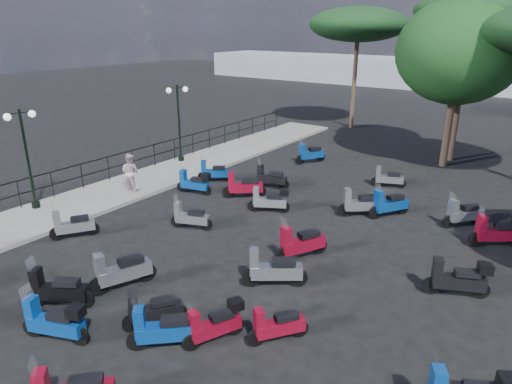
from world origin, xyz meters
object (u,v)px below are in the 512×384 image
Objects in this scene: scooter_3 at (194,183)px; scooter_8 at (121,271)px; scooter_9 at (190,217)px; scooter_13 at (153,311)px; scooter_12 at (55,322)px; scooter_28 at (498,232)px; scooter_7 at (58,290)px; pine_2 at (358,25)px; pedestrian_far at (130,172)px; scooter_23 at (389,204)px; lamp_post_1 at (27,153)px; scooter_17 at (388,178)px; scooter_15 at (273,270)px; scooter_16 at (270,200)px; scooter_4 at (244,186)px; scooter_21 at (301,243)px; scooter_29 at (463,214)px; scooter_5 at (214,172)px; lamp_post_2 at (179,118)px; scooter_20 at (215,324)px; scooter_27 at (458,279)px; scooter_10 at (270,178)px; scooter_11 at (310,154)px; scooter_19 at (277,326)px; scooter_2 at (73,226)px; scooter_14 at (163,330)px; scooter_22 at (360,204)px; pine_0 at (473,11)px.

scooter_8 is (3.51, -6.62, 0.04)m from scooter_3.
scooter_13 is (3.16, -4.58, 0.01)m from scooter_9.
scooter_28 is at bearing -55.17° from scooter_12.
pine_2 is (-3.11, 24.21, 6.29)m from scooter_7.
pedestrian_far reaches higher than scooter_23.
lamp_post_1 reaches higher than scooter_17.
scooter_15 is 1.06× the size of scooter_16.
scooter_4 is at bearing 115.41° from scooter_17.
scooter_21 is 6.45m from scooter_29.
lamp_post_1 is at bearing 89.41° from scooter_9.
scooter_29 reaches higher than scooter_5.
scooter_20 is at bearing -19.74° from lamp_post_2.
scooter_5 is (3.28, -1.22, -1.91)m from lamp_post_2.
scooter_13 is at bearing 129.10° from pedestrian_far.
lamp_post_2 is 12.97m from scooter_7.
pedestrian_far is 1.00× the size of scooter_27.
scooter_16 reaches higher than scooter_13.
scooter_15 reaches higher than scooter_28.
scooter_3 and scooter_16 have the same top height.
lamp_post_1 is 2.51× the size of scooter_7.
scooter_9 is 0.96× the size of scooter_15.
pine_2 is at bearing -12.08° from scooter_12.
scooter_17 is (4.14, 3.12, -0.04)m from scooter_10.
lamp_post_1 is at bearing 94.03° from scooter_11.
scooter_19 is at bearing 166.63° from scooter_17.
scooter_17 is at bearing -61.48° from scooter_21.
scooter_11 is 1.13× the size of scooter_29.
scooter_13 is at bearing -177.37° from scooter_8.
scooter_15 is (7.15, 1.41, 0.06)m from scooter_2.
scooter_7 is 0.85× the size of scooter_8.
pine_2 is at bearing -57.48° from scooter_2.
scooter_11 is 1.16× the size of scooter_14.
scooter_22 is at bearing -124.18° from scooter_5.
scooter_14 is at bearing -154.74° from scooter_3.
scooter_23 is 11.53m from pine_0.
lamp_post_1 is 2.36× the size of scooter_10.
scooter_4 is at bearing 120.79° from scooter_11.
scooter_17 is 0.18× the size of pine_2.
scooter_29 reaches higher than scooter_3.
pedestrian_far is at bearing -6.51° from scooter_20.
scooter_20 is (7.39, -1.30, 0.02)m from scooter_2.
scooter_15 is (0.53, 3.54, 0.03)m from scooter_14.
pedestrian_far is 1.08× the size of scooter_9.
scooter_8 is at bearing 94.09° from scooter_29.
lamp_post_1 is at bearing 20.38° from scooter_13.
scooter_12 is 9.11m from scooter_16.
scooter_11 is at bearing -11.38° from scooter_15.
scooter_7 is 25.21m from pine_2.
scooter_20 is (10.64, -1.84, -1.86)m from lamp_post_1.
scooter_9 is (2.71, -4.39, -0.01)m from scooter_5.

